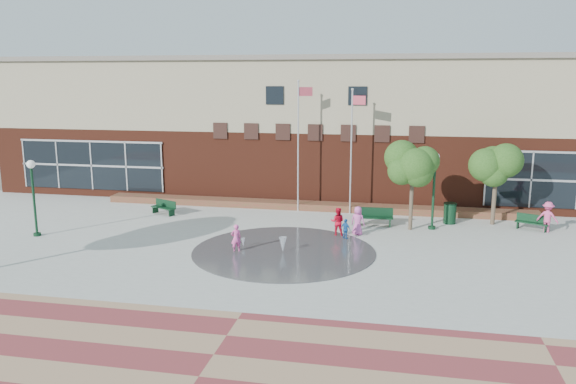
% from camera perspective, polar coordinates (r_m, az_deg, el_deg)
% --- Properties ---
extents(ground, '(120.00, 120.00, 0.00)m').
position_cam_1_polar(ground, '(23.12, -1.95, -8.28)').
color(ground, '#666056').
rests_on(ground, ground).
extents(plaza_concrete, '(46.00, 18.00, 0.01)m').
position_cam_1_polar(plaza_concrete, '(26.83, -0.00, -5.44)').
color(plaza_concrete, '#A8A8A0').
rests_on(plaza_concrete, ground).
extents(paver_band, '(46.00, 6.00, 0.01)m').
position_cam_1_polar(paver_band, '(16.94, -7.55, -16.09)').
color(paver_band, maroon).
rests_on(paver_band, ground).
extents(splash_pad, '(8.40, 8.40, 0.01)m').
position_cam_1_polar(splash_pad, '(25.90, -0.43, -6.07)').
color(splash_pad, '#383A3D').
rests_on(splash_pad, ground).
extents(library_building, '(44.40, 10.40, 9.20)m').
position_cam_1_polar(library_building, '(39.11, 3.87, 6.82)').
color(library_building, '#562315').
rests_on(library_building, ground).
extents(flower_bed, '(26.00, 1.20, 0.40)m').
position_cam_1_polar(flower_bed, '(34.06, 2.49, -1.78)').
color(flower_bed, maroon).
rests_on(flower_bed, ground).
extents(flagpole_left, '(0.85, 0.40, 7.74)m').
position_cam_1_polar(flagpole_left, '(32.89, 1.12, 5.37)').
color(flagpole_left, silver).
rests_on(flagpole_left, ground).
extents(flagpole_right, '(0.84, 0.39, 7.27)m').
position_cam_1_polar(flagpole_right, '(32.44, 6.52, 4.77)').
color(flagpole_right, silver).
rests_on(flagpole_right, ground).
extents(lamp_left, '(0.41, 0.41, 3.87)m').
position_cam_1_polar(lamp_left, '(30.56, -24.48, 0.24)').
color(lamp_left, '#0F331C').
rests_on(lamp_left, ground).
extents(lamp_right, '(0.43, 0.43, 4.07)m').
position_cam_1_polar(lamp_right, '(30.03, 14.63, 0.97)').
color(lamp_right, '#0F331C').
rests_on(lamp_right, ground).
extents(bench_left, '(1.72, 1.13, 0.84)m').
position_cam_1_polar(bench_left, '(33.51, -12.52, -1.80)').
color(bench_left, '#0F331C').
rests_on(bench_left, ground).
extents(bench_mid, '(1.98, 0.63, 0.98)m').
position_cam_1_polar(bench_mid, '(30.52, 8.78, -2.87)').
color(bench_mid, '#0F331C').
rests_on(bench_mid, ground).
extents(bench_right, '(1.68, 1.08, 0.82)m').
position_cam_1_polar(bench_right, '(32.01, 23.51, -3.13)').
color(bench_right, '#0F331C').
rests_on(bench_right, ground).
extents(trash_can, '(0.71, 0.71, 1.17)m').
position_cam_1_polar(trash_can, '(31.85, 16.12, -2.08)').
color(trash_can, '#0F331C').
rests_on(trash_can, ground).
extents(tree_mid, '(2.86, 2.86, 4.82)m').
position_cam_1_polar(tree_mid, '(29.50, 12.58, 2.82)').
color(tree_mid, '#443629').
rests_on(tree_mid, ground).
extents(tree_small_right, '(2.47, 2.47, 4.22)m').
position_cam_1_polar(tree_small_right, '(31.91, 20.41, 2.23)').
color(tree_small_right, '#443629').
rests_on(tree_small_right, ground).
extents(water_jet_a, '(0.36, 0.36, 0.69)m').
position_cam_1_polar(water_jet_a, '(25.76, -0.53, -6.18)').
color(water_jet_a, white).
rests_on(water_jet_a, ground).
extents(water_jet_b, '(0.19, 0.19, 0.42)m').
position_cam_1_polar(water_jet_b, '(26.58, -4.57, -5.65)').
color(water_jet_b, white).
rests_on(water_jet_b, ground).
extents(child_splash, '(0.57, 0.51, 1.30)m').
position_cam_1_polar(child_splash, '(25.81, -5.30, -4.69)').
color(child_splash, '#F252A7').
rests_on(child_splash, ground).
extents(adult_red, '(0.71, 0.55, 1.45)m').
position_cam_1_polar(adult_red, '(28.40, 5.05, -3.02)').
color(adult_red, red).
rests_on(adult_red, ground).
extents(adult_pink, '(0.84, 0.68, 1.48)m').
position_cam_1_polar(adult_pink, '(28.62, 7.10, -2.91)').
color(adult_pink, '#D258AD').
rests_on(adult_pink, ground).
extents(child_blue, '(0.64, 0.56, 1.04)m').
position_cam_1_polar(child_blue, '(27.82, 5.88, -3.78)').
color(child_blue, '#1E61B2').
rests_on(child_blue, ground).
extents(person_bench, '(1.19, 0.97, 1.61)m').
position_cam_1_polar(person_bench, '(31.82, 24.88, -2.33)').
color(person_bench, '#D84882').
rests_on(person_bench, ground).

